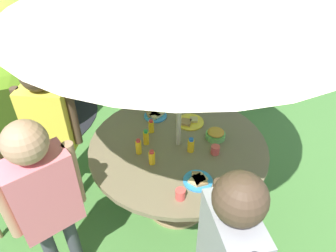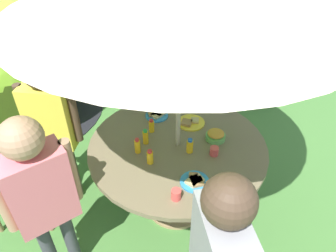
{
  "view_description": "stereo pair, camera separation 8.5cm",
  "coord_description": "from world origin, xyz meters",
  "px_view_note": "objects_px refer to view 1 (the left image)",
  "views": [
    {
      "loc": [
        -1.02,
        -1.57,
        2.35
      ],
      "look_at": [
        -0.01,
        0.13,
        0.82
      ],
      "focal_mm": 33.93,
      "sensor_mm": 36.0,
      "label": 1
    },
    {
      "loc": [
        -0.95,
        -1.61,
        2.35
      ],
      "look_at": [
        -0.01,
        0.13,
        0.82
      ],
      "focal_mm": 33.93,
      "sensor_mm": 36.0,
      "label": 2
    }
  ],
  "objects_px": {
    "child_in_yellow_shirt": "(49,119)",
    "child_in_grey_shirt": "(229,251)",
    "juice_bottle_near_right": "(170,98)",
    "plate_mid_right": "(155,115)",
    "dome_tent": "(0,51)",
    "child_in_blue_shirt": "(131,69)",
    "juice_bottle_far_right": "(139,147)",
    "cup_near": "(215,150)",
    "child_in_pink_shirt": "(43,193)",
    "plate_center_back": "(198,180)",
    "potted_plant": "(247,66)",
    "snack_bowl": "(216,134)",
    "plate_front_edge": "(190,122)",
    "garden_table": "(178,156)",
    "juice_bottle_far_left": "(191,145)",
    "cup_far": "(180,194)",
    "juice_bottle_near_left": "(146,138)",
    "wooden_chair": "(6,170)",
    "juice_bottle_mid_left": "(151,126)",
    "juice_bottle_center_front": "(152,158)"
  },
  "relations": [
    {
      "from": "plate_center_back",
      "to": "juice_bottle_near_left",
      "type": "height_order",
      "value": "juice_bottle_near_left"
    },
    {
      "from": "child_in_grey_shirt",
      "to": "juice_bottle_mid_left",
      "type": "distance_m",
      "value": 1.25
    },
    {
      "from": "juice_bottle_far_right",
      "to": "cup_near",
      "type": "distance_m",
      "value": 0.57
    },
    {
      "from": "juice_bottle_mid_left",
      "to": "juice_bottle_far_right",
      "type": "bearing_deg",
      "value": -138.67
    },
    {
      "from": "potted_plant",
      "to": "child_in_yellow_shirt",
      "type": "height_order",
      "value": "child_in_yellow_shirt"
    },
    {
      "from": "plate_center_back",
      "to": "juice_bottle_center_front",
      "type": "xyz_separation_m",
      "value": [
        -0.18,
        0.32,
        0.04
      ]
    },
    {
      "from": "plate_mid_right",
      "to": "juice_bottle_near_left",
      "type": "xyz_separation_m",
      "value": [
        -0.23,
        -0.28,
        0.05
      ]
    },
    {
      "from": "child_in_grey_shirt",
      "to": "cup_near",
      "type": "xyz_separation_m",
      "value": [
        0.51,
        0.75,
        -0.14
      ]
    },
    {
      "from": "child_in_blue_shirt",
      "to": "child_in_pink_shirt",
      "type": "height_order",
      "value": "child_in_blue_shirt"
    },
    {
      "from": "child_in_yellow_shirt",
      "to": "juice_bottle_far_right",
      "type": "bearing_deg",
      "value": -10.42
    },
    {
      "from": "wooden_chair",
      "to": "cup_near",
      "type": "bearing_deg",
      "value": -94.38
    },
    {
      "from": "child_in_blue_shirt",
      "to": "plate_front_edge",
      "type": "relative_size",
      "value": 6.21
    },
    {
      "from": "juice_bottle_far_right",
      "to": "dome_tent",
      "type": "bearing_deg",
      "value": 106.77
    },
    {
      "from": "plate_front_edge",
      "to": "cup_near",
      "type": "bearing_deg",
      "value": -96.71
    },
    {
      "from": "child_in_yellow_shirt",
      "to": "cup_near",
      "type": "distance_m",
      "value": 1.3
    },
    {
      "from": "dome_tent",
      "to": "child_in_blue_shirt",
      "type": "xyz_separation_m",
      "value": [
        1.03,
        -1.19,
        0.04
      ]
    },
    {
      "from": "garden_table",
      "to": "plate_mid_right",
      "type": "bearing_deg",
      "value": 86.77
    },
    {
      "from": "juice_bottle_center_front",
      "to": "cup_near",
      "type": "height_order",
      "value": "juice_bottle_center_front"
    },
    {
      "from": "potted_plant",
      "to": "child_in_blue_shirt",
      "type": "relative_size",
      "value": 0.54
    },
    {
      "from": "child_in_pink_shirt",
      "to": "juice_bottle_far_right",
      "type": "xyz_separation_m",
      "value": [
        0.72,
        0.2,
        -0.11
      ]
    },
    {
      "from": "juice_bottle_near_left",
      "to": "child_in_pink_shirt",
      "type": "bearing_deg",
      "value": -161.7
    },
    {
      "from": "potted_plant",
      "to": "juice_bottle_near_right",
      "type": "distance_m",
      "value": 1.71
    },
    {
      "from": "child_in_blue_shirt",
      "to": "snack_bowl",
      "type": "distance_m",
      "value": 1.12
    },
    {
      "from": "plate_front_edge",
      "to": "juice_bottle_far_left",
      "type": "relative_size",
      "value": 1.92
    },
    {
      "from": "child_in_grey_shirt",
      "to": "plate_mid_right",
      "type": "distance_m",
      "value": 1.45
    },
    {
      "from": "wooden_chair",
      "to": "juice_bottle_near_left",
      "type": "relative_size",
      "value": 7.38
    },
    {
      "from": "child_in_pink_shirt",
      "to": "juice_bottle_near_right",
      "type": "relative_size",
      "value": 12.48
    },
    {
      "from": "child_in_blue_shirt",
      "to": "child_in_yellow_shirt",
      "type": "distance_m",
      "value": 0.97
    },
    {
      "from": "child_in_yellow_shirt",
      "to": "juice_bottle_near_right",
      "type": "xyz_separation_m",
      "value": [
        1.05,
        -0.06,
        -0.11
      ]
    },
    {
      "from": "child_in_blue_shirt",
      "to": "plate_center_back",
      "type": "bearing_deg",
      "value": -2.49
    },
    {
      "from": "juice_bottle_far_right",
      "to": "child_in_pink_shirt",
      "type": "bearing_deg",
      "value": -164.31
    },
    {
      "from": "juice_bottle_near_right",
      "to": "cup_far",
      "type": "bearing_deg",
      "value": -117.35
    },
    {
      "from": "plate_center_back",
      "to": "plate_mid_right",
      "type": "xyz_separation_m",
      "value": [
        0.12,
        0.81,
        -0.0
      ]
    },
    {
      "from": "potted_plant",
      "to": "snack_bowl",
      "type": "bearing_deg",
      "value": -140.43
    },
    {
      "from": "garden_table",
      "to": "juice_bottle_center_front",
      "type": "height_order",
      "value": "juice_bottle_center_front"
    },
    {
      "from": "snack_bowl",
      "to": "juice_bottle_near_left",
      "type": "distance_m",
      "value": 0.55
    },
    {
      "from": "juice_bottle_far_left",
      "to": "plate_front_edge",
      "type": "bearing_deg",
      "value": 57.31
    },
    {
      "from": "snack_bowl",
      "to": "juice_bottle_far_right",
      "type": "height_order",
      "value": "juice_bottle_far_right"
    },
    {
      "from": "child_in_grey_shirt",
      "to": "cup_far",
      "type": "height_order",
      "value": "child_in_grey_shirt"
    },
    {
      "from": "snack_bowl",
      "to": "plate_front_edge",
      "type": "relative_size",
      "value": 0.68
    },
    {
      "from": "cup_near",
      "to": "cup_far",
      "type": "distance_m",
      "value": 0.51
    },
    {
      "from": "plate_mid_right",
      "to": "juice_bottle_near_right",
      "type": "xyz_separation_m",
      "value": [
        0.22,
        0.12,
        0.04
      ]
    },
    {
      "from": "plate_front_edge",
      "to": "juice_bottle_near_right",
      "type": "bearing_deg",
      "value": 87.93
    },
    {
      "from": "plate_front_edge",
      "to": "juice_bottle_near_left",
      "type": "bearing_deg",
      "value": -173.39
    },
    {
      "from": "garden_table",
      "to": "dome_tent",
      "type": "bearing_deg",
      "value": 113.45
    },
    {
      "from": "wooden_chair",
      "to": "juice_bottle_far_left",
      "type": "relative_size",
      "value": 7.78
    },
    {
      "from": "garden_table",
      "to": "plate_front_edge",
      "type": "distance_m",
      "value": 0.33
    },
    {
      "from": "garden_table",
      "to": "child_in_yellow_shirt",
      "type": "xyz_separation_m",
      "value": [
        -0.81,
        0.6,
        0.29
      ]
    },
    {
      "from": "child_in_yellow_shirt",
      "to": "child_in_grey_shirt",
      "type": "height_order",
      "value": "child_in_grey_shirt"
    },
    {
      "from": "potted_plant",
      "to": "child_in_pink_shirt",
      "type": "height_order",
      "value": "child_in_pink_shirt"
    }
  ]
}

